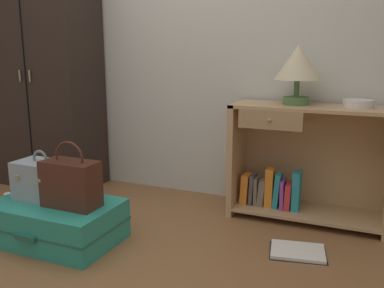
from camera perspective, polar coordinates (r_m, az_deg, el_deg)
ground_plane at (r=2.30m, az=-15.23°, el=-17.06°), size 9.00×9.00×0.00m
back_wall at (r=3.31m, az=0.26°, el=15.64°), size 6.40×0.10×2.60m
wardrobe at (r=3.72m, az=-19.18°, el=8.93°), size 0.85×0.47×1.86m
bookshelf at (r=2.92m, az=14.90°, el=-2.60°), size 1.03×0.39×0.78m
table_lamp at (r=2.84m, az=14.17°, el=10.36°), size 0.30×0.30×0.39m
bowl at (r=2.82m, az=21.58°, el=5.13°), size 0.18×0.18×0.05m
suitcase_large at (r=2.69m, az=-17.93°, el=-9.97°), size 0.75×0.50×0.24m
train_case at (r=2.69m, az=-19.71°, el=-4.63°), size 0.31×0.21×0.30m
handbag at (r=2.51m, az=-16.12°, el=-5.12°), size 0.33×0.16×0.39m
bottle at (r=3.04m, az=-23.59°, el=-8.18°), size 0.08×0.08×0.21m
open_book_on_floor at (r=2.53m, az=14.14°, el=-13.97°), size 0.36×0.30×0.02m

